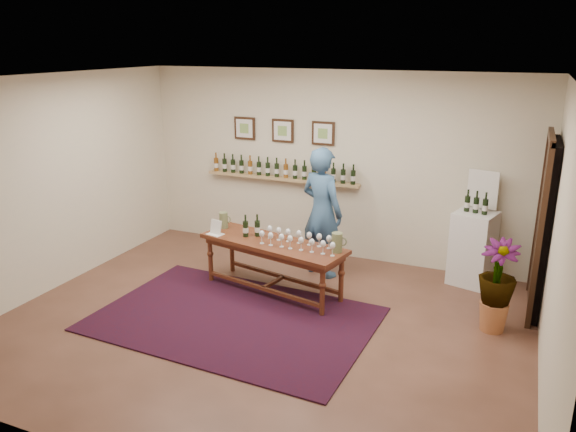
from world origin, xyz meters
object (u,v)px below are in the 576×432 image
at_px(display_pedestal, 473,248).
at_px(tasting_table, 273,249).
at_px(potted_plant, 497,286).
at_px(person, 322,212).

bearing_deg(display_pedestal, tasting_table, -150.79).
distance_m(tasting_table, potted_plant, 2.75).
relative_size(potted_plant, person, 0.51).
bearing_deg(person, display_pedestal, -145.04).
bearing_deg(tasting_table, potted_plant, 12.77).
bearing_deg(tasting_table, display_pedestal, 41.21).
bearing_deg(display_pedestal, person, -165.54).
bearing_deg(potted_plant, person, 161.91).
xyz_separation_m(tasting_table, potted_plant, (2.75, 0.04, -0.05)).
height_order(potted_plant, person, person).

